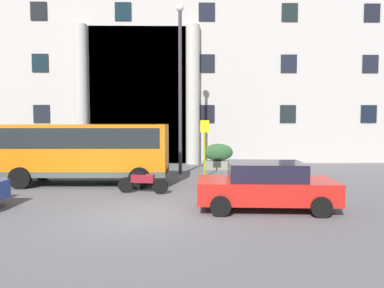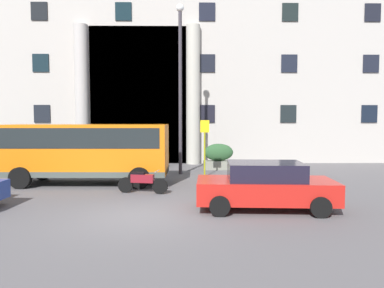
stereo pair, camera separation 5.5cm
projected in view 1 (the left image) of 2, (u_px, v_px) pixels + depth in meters
The scene contains 10 objects.
ground_plane at pixel (142, 219), 10.61m from camera, with size 80.00×64.00×0.12m, color #595658.
office_building_facade at pixel (168, 61), 27.54m from camera, with size 33.12×9.69×14.67m.
orange_minibus at pixel (87, 148), 15.93m from camera, with size 7.09×2.65×2.64m.
bus_stop_sign at pixel (205, 142), 17.89m from camera, with size 0.44×0.08×2.82m.
hedge_planter_west at pixel (147, 158), 21.14m from camera, with size 1.99×0.72×1.30m.
hedge_planter_far_east at pixel (84, 156), 20.58m from camera, with size 1.52×0.83×1.56m.
hedge_planter_entrance_right at pixel (218, 157), 20.71m from camera, with size 1.74×0.72×1.48m.
parked_coupe_end at pixel (266, 185), 11.50m from camera, with size 4.42×2.30×1.50m.
motorcycle_far_end at pixel (142, 182), 14.00m from camera, with size 1.98×0.65×0.89m.
lamppost_plaza_centre at pixel (180, 78), 18.61m from camera, with size 0.40×0.40×8.73m.
Camera 1 is at (1.30, -10.46, 2.86)m, focal length 33.83 mm.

